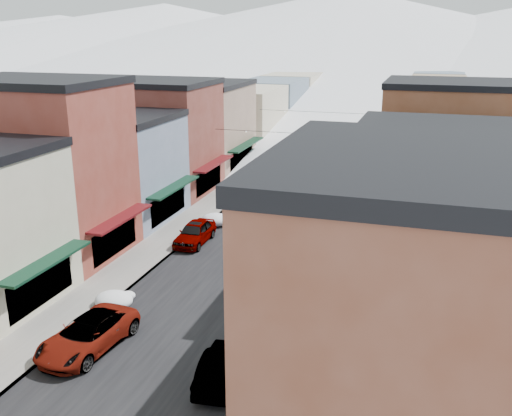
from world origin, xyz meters
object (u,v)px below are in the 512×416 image
Objects in this scene: car_green_sedan at (221,366)px; trash_can at (300,286)px; car_silver_sedan at (195,232)px; car_dark_hatch at (242,196)px; streetlamp_near at (313,231)px; car_white_suv at (88,335)px.

trash_can is at bearing -105.12° from car_green_sedan.
car_silver_sedan is 4.96× the size of trash_can.
streetlamp_near reaches higher than car_dark_hatch.
trash_can is 0.22× the size of streetlamp_near.
car_dark_hatch is at bearing -79.84° from car_green_sedan.
car_green_sedan reaches higher than trash_can.
car_silver_sedan reaches higher than trash_can.
streetlamp_near is at bearing -102.83° from car_green_sedan.
car_white_suv is 1.28× the size of car_green_sedan.
trash_can is (9.68, -17.48, -0.04)m from car_dark_hatch.
trash_can is (1.45, 9.75, -0.10)m from car_green_sedan.
trash_can is 4.24m from streetlamp_near.
streetlamp_near is at bearing 61.28° from car_white_suv.
streetlamp_near is (9.67, -13.92, 2.26)m from car_dark_hatch.
streetlamp_near is at bearing -50.87° from car_dark_hatch.
car_dark_hatch is 4.25× the size of trash_can.
car_green_sedan is (8.22, -16.15, -0.08)m from car_silver_sedan.
trash_can is at bearing -89.83° from streetlamp_near.
streetlamp_near is (-0.01, 3.56, 2.31)m from trash_can.
car_silver_sedan is 1.17× the size of car_dark_hatch.
car_dark_hatch is at bearing 118.97° from trash_can.
car_green_sedan is 1.03× the size of streetlamp_near.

